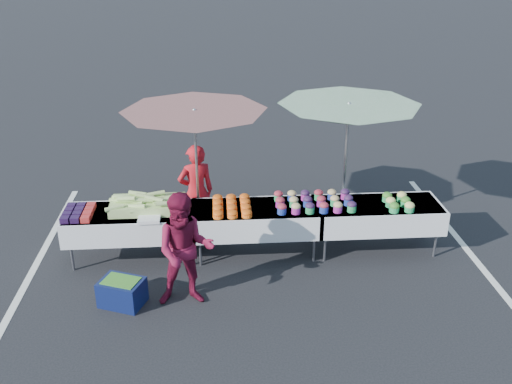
{
  "coord_description": "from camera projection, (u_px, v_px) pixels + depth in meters",
  "views": [
    {
      "loc": [
        -0.53,
        -7.41,
        4.32
      ],
      "look_at": [
        0.0,
        0.0,
        1.0
      ],
      "focal_mm": 40.0,
      "sensor_mm": 36.0,
      "label": 1
    }
  ],
  "objects": [
    {
      "name": "ground",
      "position": [
        256.0,
        253.0,
        8.55
      ],
      "size": [
        80.0,
        80.0,
        0.0
      ],
      "primitive_type": "plane",
      "color": "black"
    },
    {
      "name": "stripe_left",
      "position": [
        38.0,
        261.0,
        8.34
      ],
      "size": [
        0.1,
        5.0,
        0.0
      ],
      "primitive_type": "cube",
      "color": "silver",
      "rests_on": "ground"
    },
    {
      "name": "stripe_right",
      "position": [
        463.0,
        245.0,
        8.76
      ],
      "size": [
        0.1,
        5.0,
        0.0
      ],
      "primitive_type": "cube",
      "color": "silver",
      "rests_on": "ground"
    },
    {
      "name": "table_left",
      "position": [
        131.0,
        222.0,
        8.19
      ],
      "size": [
        1.86,
        0.81,
        0.75
      ],
      "color": "white",
      "rests_on": "ground"
    },
    {
      "name": "table_center",
      "position": [
        256.0,
        218.0,
        8.31
      ],
      "size": [
        1.86,
        0.81,
        0.75
      ],
      "color": "white",
      "rests_on": "ground"
    },
    {
      "name": "table_right",
      "position": [
        377.0,
        214.0,
        8.43
      ],
      "size": [
        1.86,
        0.81,
        0.75
      ],
      "color": "white",
      "rests_on": "ground"
    },
    {
      "name": "berry_punnets",
      "position": [
        78.0,
        213.0,
        8.0
      ],
      "size": [
        0.4,
        0.54,
        0.08
      ],
      "color": "black",
      "rests_on": "table_left"
    },
    {
      "name": "corn_pile",
      "position": [
        147.0,
        204.0,
        8.14
      ],
      "size": [
        1.16,
        0.57,
        0.26
      ],
      "color": "#9BC464",
      "rests_on": "table_left"
    },
    {
      "name": "plastic_bags",
      "position": [
        149.0,
        219.0,
        7.86
      ],
      "size": [
        0.3,
        0.25,
        0.05
      ],
      "primitive_type": "cube",
      "color": "white",
      "rests_on": "table_left"
    },
    {
      "name": "carrot_bowls",
      "position": [
        232.0,
        206.0,
        8.19
      ],
      "size": [
        0.55,
        0.69,
        0.11
      ],
      "color": "orange",
      "rests_on": "table_center"
    },
    {
      "name": "potato_cups",
      "position": [
        314.0,
        201.0,
        8.26
      ],
      "size": [
        1.14,
        0.58,
        0.16
      ],
      "color": "#203797",
      "rests_on": "table_right"
    },
    {
      "name": "bean_baskets",
      "position": [
        398.0,
        202.0,
        8.25
      ],
      "size": [
        0.36,
        0.5,
        0.15
      ],
      "color": "green",
      "rests_on": "table_right"
    },
    {
      "name": "vendor",
      "position": [
        196.0,
        192.0,
        8.72
      ],
      "size": [
        0.64,
        0.51,
        1.52
      ],
      "primitive_type": "imported",
      "rotation": [
        0.0,
        0.0,
        3.43
      ],
      "color": "red",
      "rests_on": "ground"
    },
    {
      "name": "customer",
      "position": [
        185.0,
        250.0,
        7.1
      ],
      "size": [
        0.76,
        0.6,
        1.52
      ],
      "primitive_type": "imported",
      "rotation": [
        0.0,
        0.0,
        0.03
      ],
      "color": "maroon",
      "rests_on": "ground"
    },
    {
      "name": "umbrella_left",
      "position": [
        195.0,
        122.0,
        8.07
      ],
      "size": [
        2.19,
        2.19,
        2.13
      ],
      "rotation": [
        0.0,
        0.0,
        0.05
      ],
      "color": "black",
      "rests_on": "ground"
    },
    {
      "name": "umbrella_right",
      "position": [
        349.0,
        115.0,
        8.34
      ],
      "size": [
        2.3,
        2.3,
        2.14
      ],
      "rotation": [
        0.0,
        0.0,
        -0.1
      ],
      "color": "black",
      "rests_on": "ground"
    },
    {
      "name": "storage_bin",
      "position": [
        122.0,
        292.0,
        7.29
      ],
      "size": [
        0.65,
        0.56,
        0.35
      ],
      "rotation": [
        0.0,
        0.0,
        -0.38
      ],
      "color": "#0D1641",
      "rests_on": "ground"
    }
  ]
}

